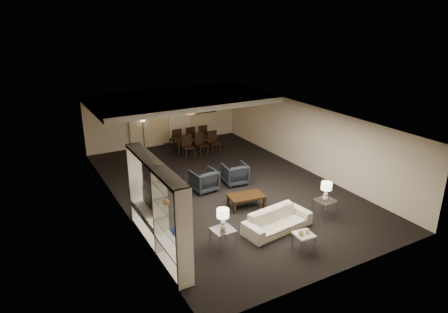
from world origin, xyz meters
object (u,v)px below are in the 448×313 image
object	(u,v)px
armchair_left	(204,180)
chair_fm	(189,137)
table_lamp_right	(326,191)
vase_blue	(174,230)
side_table_right	(324,208)
television	(147,198)
side_table_left	(223,238)
table_lamp_left	(223,219)
chair_nr	(214,143)
vase_amber	(166,201)
marble_table	(303,242)
floor_lamp	(144,133)
sofa	(277,221)
chair_nl	(188,147)
chair_nm	(202,145)
dining_table	(195,144)
floor_speaker	(139,202)
chair_fr	(201,135)
chair_fl	(176,139)
coffee_table	(246,201)
pendant_light	(188,110)
armchair_right	(235,174)

from	to	relation	value
armchair_left	chair_fm	world-z (taller)	chair_fm
table_lamp_right	vase_blue	size ratio (longest dim) A/B	3.57
side_table_right	television	distance (m)	5.14
side_table_left	table_lamp_left	distance (m)	0.53
chair_nr	armchair_left	bearing A→B (deg)	-123.59
armchair_left	vase_amber	world-z (taller)	vase_amber
marble_table	floor_lamp	size ratio (longest dim) A/B	0.31
sofa	side_table_right	world-z (taller)	sofa
chair_nl	chair_nm	xyz separation A→B (m)	(0.60, 0.00, 0.00)
armchair_left	table_lamp_left	world-z (taller)	table_lamp_left
table_lamp_left	chair_fm	world-z (taller)	table_lamp_left
marble_table	vase_blue	xyz separation A→B (m)	(-3.17, 0.66, 0.91)
table_lamp_left	dining_table	world-z (taller)	table_lamp_left
vase_amber	floor_lamp	bearing A→B (deg)	75.33
floor_speaker	side_table_right	bearing A→B (deg)	-43.12
television	dining_table	size ratio (longest dim) A/B	0.59
sofa	dining_table	xyz separation A→B (m)	(0.85, 7.10, 0.03)
armchair_left	chair_fr	bearing A→B (deg)	-118.35
chair_nr	chair_nm	bearing A→B (deg)	179.47
sofa	chair_fr	bearing A→B (deg)	72.26
vase_blue	vase_amber	size ratio (longest dim) A/B	0.93
chair_nr	dining_table	bearing A→B (deg)	132.17
chair_fl	chair_fm	bearing A→B (deg)	-175.15
vase_amber	chair_fr	size ratio (longest dim) A/B	0.18
sofa	chair_nr	world-z (taller)	chair_nr
coffee_table	floor_lamp	world-z (taller)	floor_lamp
sofa	table_lamp_left	distance (m)	1.77
sofa	table_lamp_right	xyz separation A→B (m)	(1.70, 0.00, 0.50)
chair_fr	table_lamp_right	bearing A→B (deg)	87.39
coffee_table	vase_amber	size ratio (longest dim) A/B	6.44
chair_fl	chair_fr	size ratio (longest dim) A/B	1.00
pendant_light	chair_nm	size ratio (longest dim) A/B	0.54
vase_amber	chair_nm	distance (m)	7.70
table_lamp_left	chair_fr	size ratio (longest dim) A/B	0.59
side_table_left	marble_table	world-z (taller)	side_table_left
sofa	marble_table	distance (m)	1.10
armchair_right	dining_table	world-z (taller)	armchair_right
armchair_right	table_lamp_left	distance (m)	4.04
vase_blue	chair_nl	xyz separation A→B (m)	(3.43, 6.90, -0.66)
side_table_left	chair_nl	size ratio (longest dim) A/B	0.57
armchair_left	chair_nl	xyz separation A→B (m)	(0.85, 3.15, 0.11)
coffee_table	chair_fr	bearing A→B (deg)	76.72
television	floor_speaker	world-z (taller)	television
coffee_table	side_table_right	xyz separation A→B (m)	(1.70, -1.60, 0.06)
armchair_right	chair_nr	world-z (taller)	chair_nr
chair_fr	chair_nr	bearing A→B (deg)	85.56
table_lamp_left	table_lamp_right	world-z (taller)	same
coffee_table	marble_table	distance (m)	2.70
armchair_left	chair_nm	size ratio (longest dim) A/B	0.84
side_table_right	table_lamp_left	bearing A→B (deg)	180.00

